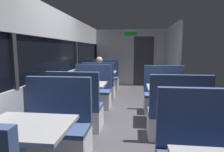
{
  "coord_description": "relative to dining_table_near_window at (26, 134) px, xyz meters",
  "views": [
    {
      "loc": [
        0.18,
        -3.81,
        1.48
      ],
      "look_at": [
        -0.42,
        1.33,
        0.77
      ],
      "focal_mm": 30.81,
      "sensor_mm": 36.0,
      "label": 1
    }
  ],
  "objects": [
    {
      "name": "ground_plane",
      "position": [
        0.89,
        2.09,
        -0.65
      ],
      "size": [
        3.3,
        9.2,
        0.02
      ],
      "primitive_type": "cube",
      "color": "#423F44"
    },
    {
      "name": "carriage_window_panel_left",
      "position": [
        -0.56,
        2.09,
        0.47
      ],
      "size": [
        0.09,
        8.48,
        2.3
      ],
      "color": "#B2B2B7",
      "rests_on": "ground_plane"
    },
    {
      "name": "carriage_end_bulkhead",
      "position": [
        0.95,
        6.28,
        0.5
      ],
      "size": [
        2.9,
        0.11,
        2.3
      ],
      "color": "#B2B2B7",
      "rests_on": "ground_plane"
    },
    {
      "name": "carriage_aisle_panel_right",
      "position": [
        2.34,
        5.09,
        0.51
      ],
      "size": [
        0.08,
        2.4,
        2.3
      ],
      "primitive_type": "cube",
      "color": "#B2B2B7",
      "rests_on": "ground_plane"
    },
    {
      "name": "dining_table_near_window",
      "position": [
        0.0,
        0.0,
        0.0
      ],
      "size": [
        0.9,
        0.7,
        0.74
      ],
      "color": "#9E9EA3",
      "rests_on": "ground_plane"
    },
    {
      "name": "bench_near_window_facing_entry",
      "position": [
        0.0,
        0.7,
        -0.31
      ],
      "size": [
        0.95,
        0.5,
        1.1
      ],
      "color": "silver",
      "rests_on": "ground_plane"
    },
    {
      "name": "dining_table_mid_window",
      "position": [
        0.0,
        2.35,
        0.0
      ],
      "size": [
        0.9,
        0.7,
        0.74
      ],
      "color": "#9E9EA3",
      "rests_on": "ground_plane"
    },
    {
      "name": "bench_mid_window_facing_end",
      "position": [
        0.0,
        1.65,
        -0.31
      ],
      "size": [
        0.95,
        0.5,
        1.1
      ],
      "color": "silver",
      "rests_on": "ground_plane"
    },
    {
      "name": "bench_mid_window_facing_entry",
      "position": [
        0.0,
        3.05,
        -0.31
      ],
      "size": [
        0.95,
        0.5,
        1.1
      ],
      "color": "silver",
      "rests_on": "ground_plane"
    },
    {
      "name": "dining_table_far_window",
      "position": [
        0.0,
        4.7,
        0.0
      ],
      "size": [
        0.9,
        0.7,
        0.74
      ],
      "color": "#9E9EA3",
      "rests_on": "ground_plane"
    },
    {
      "name": "bench_far_window_facing_end",
      "position": [
        0.0,
        4.0,
        -0.31
      ],
      "size": [
        0.95,
        0.5,
        1.1
      ],
      "color": "silver",
      "rests_on": "ground_plane"
    },
    {
      "name": "bench_far_window_facing_entry",
      "position": [
        0.0,
        5.4,
        -0.31
      ],
      "size": [
        0.95,
        0.5,
        1.1
      ],
      "color": "silver",
      "rests_on": "ground_plane"
    },
    {
      "name": "dining_table_rear_aisle",
      "position": [
        1.79,
        2.15,
        0.0
      ],
      "size": [
        0.9,
        0.7,
        0.74
      ],
      "color": "#9E9EA3",
      "rests_on": "ground_plane"
    },
    {
      "name": "bench_rear_aisle_facing_end",
      "position": [
        1.79,
        1.45,
        -0.31
      ],
      "size": [
        0.95,
        0.5,
        1.1
      ],
      "color": "silver",
      "rests_on": "ground_plane"
    },
    {
      "name": "bench_rear_aisle_facing_entry",
      "position": [
        1.79,
        2.85,
        -0.31
      ],
      "size": [
        0.95,
        0.5,
        1.1
      ],
      "color": "silver",
      "rests_on": "ground_plane"
    },
    {
      "name": "seated_passenger",
      "position": [
        0.0,
        4.07,
        -0.1
      ],
      "size": [
        0.47,
        0.55,
        1.26
      ],
      "color": "#26262D",
      "rests_on": "ground_plane"
    }
  ]
}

